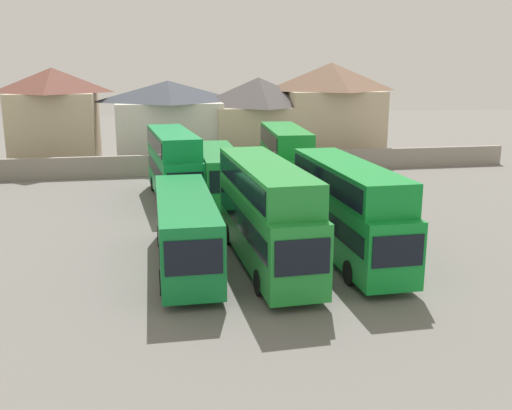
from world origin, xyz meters
The scene contains 12 objects.
ground centered at (0.00, 18.00, 0.00)m, with size 140.00×140.00×0.00m, color slate.
depot_boundary_wall centered at (0.00, 24.08, 0.90)m, with size 56.00×0.50×1.80m, color gray.
bus_1 centered at (-3.94, 0.10, 1.97)m, with size 2.67×11.02×3.44m.
bus_2 centered at (-0.16, -0.30, 2.78)m, with size 2.94×11.77×4.93m.
bus_3 centered at (4.03, 0.04, 2.67)m, with size 2.70×11.50×4.73m.
bus_4 centered at (-3.80, 14.52, 2.74)m, with size 3.50×10.98×4.86m.
bus_5 centered at (-0.65, 14.11, 2.01)m, with size 2.80×11.00×3.52m.
bus_6 centered at (4.34, 14.53, 2.78)m, with size 3.29×10.25×4.95m.
house_terrace_left centered at (-14.16, 31.96, 4.66)m, with size 8.07×8.33×9.15m.
house_terrace_centre centered at (-3.39, 31.13, 4.04)m, with size 10.40×8.22×7.92m.
house_terrace_right centered at (5.37, 30.43, 4.20)m, with size 9.28×7.69×8.21m.
house_terrace_far_right centered at (12.90, 30.78, 4.91)m, with size 9.86×8.10×9.62m.
Camera 1 is at (-5.46, -26.26, 9.38)m, focal length 40.53 mm.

